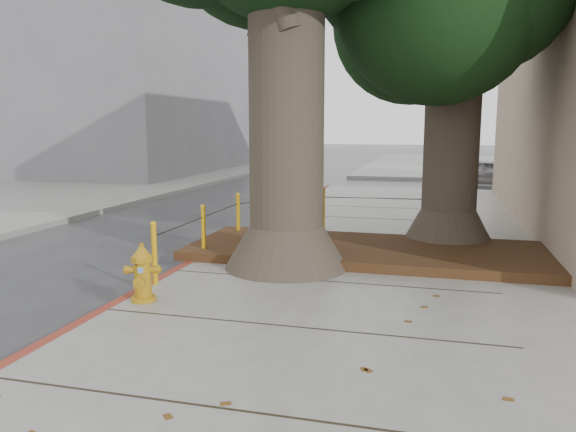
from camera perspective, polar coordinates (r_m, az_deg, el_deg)
name	(u,v)px	position (r m, az deg, el deg)	size (l,w,h in m)	color
ground	(252,335)	(6.83, -3.63, -11.97)	(140.00, 140.00, 0.00)	#28282B
sidewalk_far	(504,166)	(36.34, 21.09, 4.78)	(16.00, 20.00, 0.15)	slate
curb_red	(187,267)	(9.74, -10.21, -5.16)	(0.14, 26.00, 0.16)	maroon
planter_bed	(368,251)	(10.25, 8.10, -3.50)	(6.40, 2.60, 0.16)	black
building_far_grey	(117,60)	(33.00, -16.98, 14.92)	(12.00, 16.00, 12.00)	slate
building_far_white	(231,72)	(54.71, -5.83, 14.39)	(12.00, 18.00, 15.00)	silver
bollard_ring	(281,219)	(10.96, -0.76, -0.28)	(3.79, 5.39, 0.95)	#CE910B
fire_hydrant	(143,273)	(7.71, -14.56, -5.63)	(0.42, 0.41, 0.78)	#B47F12
car_silver	(489,173)	(24.60, 19.73, 4.17)	(1.31, 3.25, 1.11)	#A5A6AA
car_dark	(159,165)	(28.48, -12.97, 5.04)	(1.50, 3.68, 1.07)	black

